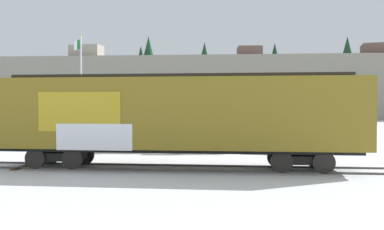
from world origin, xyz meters
name	(u,v)px	position (x,y,z in m)	size (l,w,h in m)	color
ground_plane	(158,168)	(0.00, 0.00, 0.00)	(260.00, 260.00, 0.00)	silver
track	(197,168)	(1.75, -0.03, 0.04)	(60.02, 3.76, 0.08)	#4C4742
freight_car	(176,115)	(0.82, 0.00, 2.40)	(16.05, 3.44, 4.21)	olive
flagpole	(80,76)	(-8.06, 12.19, 5.12)	(0.99, 1.04, 8.21)	silver
hillside	(208,90)	(0.07, 75.04, 6.69)	(142.85, 28.72, 17.96)	gray
parked_car_silver	(119,138)	(-3.48, 6.43, 0.78)	(4.53, 2.07, 1.55)	#B7BABF
parked_car_white	(199,138)	(1.53, 6.37, 0.84)	(4.26, 2.08, 1.67)	silver
parked_car_black	(293,138)	(7.24, 6.79, 0.82)	(4.38, 2.34, 1.60)	black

